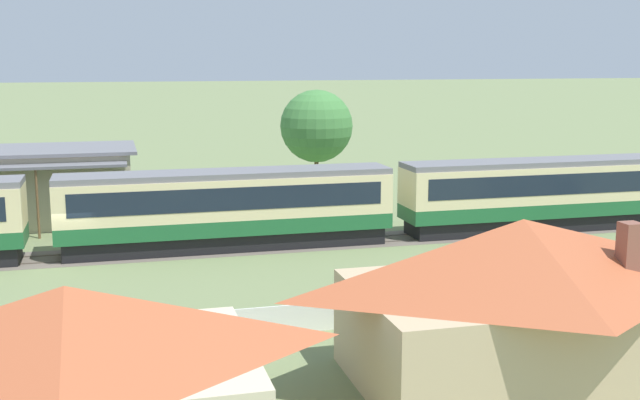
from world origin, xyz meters
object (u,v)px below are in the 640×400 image
cottage_terracotta_roof_2 (520,298)px  yard_tree_0 (316,126)px  station_building (43,185)px  passenger_train (232,205)px  cottage_terracotta_roof (69,374)px

cottage_terracotta_roof_2 → yard_tree_0: yard_tree_0 is taller
station_building → yard_tree_0: 17.84m
cottage_terracotta_roof_2 → yard_tree_0: 31.30m
yard_tree_0 → passenger_train: bearing=-122.7°
passenger_train → yard_tree_0: 14.27m
passenger_train → station_building: (-9.90, 9.40, 0.02)m
station_building → yard_tree_0: size_ratio=1.42×
passenger_train → cottage_terracotta_roof: (-7.15, -21.41, 0.09)m
station_building → cottage_terracotta_roof_2: (15.71, -28.80, 0.35)m
cottage_terracotta_roof_2 → yard_tree_0: bearing=86.8°
passenger_train → yard_tree_0: bearing=57.3°
station_building → cottage_terracotta_roof_2: size_ratio=1.02×
station_building → cottage_terracotta_roof: size_ratio=1.15×
cottage_terracotta_roof → cottage_terracotta_roof_2: 13.12m
station_building → cottage_terracotta_roof: bearing=-84.9°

